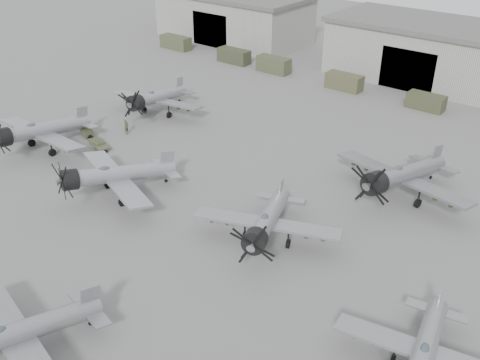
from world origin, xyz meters
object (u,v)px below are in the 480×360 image
object	(u,v)px
aircraft_near_1	(10,336)
aircraft_far_0	(155,98)
aircraft_mid_2	(266,222)
aircraft_mid_3	(424,351)
aircraft_mid_0	(37,131)
ground_crew	(126,127)
aircraft_far_1	(401,175)
tug_trailer	(91,137)
aircraft_mid_1	(112,175)

from	to	relation	value
aircraft_near_1	aircraft_far_0	bearing A→B (deg)	136.18
aircraft_mid_2	aircraft_mid_3	size ratio (longest dim) A/B	1.09
aircraft_mid_0	aircraft_near_1	bearing A→B (deg)	-36.08
ground_crew	aircraft_mid_0	bearing A→B (deg)	141.93
ground_crew	aircraft_far_1	bearing A→B (deg)	-94.08
aircraft_near_1	tug_trailer	size ratio (longest dim) A/B	1.88
aircraft_mid_1	ground_crew	bearing A→B (deg)	153.85
aircraft_mid_0	aircraft_far_0	xyz separation A→B (m)	(2.32, 15.53, -0.07)
aircraft_mid_0	aircraft_mid_3	xyz separation A→B (m)	(45.99, -3.27, -0.42)
aircraft_mid_0	tug_trailer	size ratio (longest dim) A/B	2.08
aircraft_mid_1	tug_trailer	size ratio (longest dim) A/B	2.01
aircraft_mid_1	tug_trailer	world-z (taller)	aircraft_mid_1
aircraft_far_1	ground_crew	bearing A→B (deg)	-159.16
aircraft_near_1	tug_trailer	xyz separation A→B (m)	(-23.49, 23.82, -1.71)
aircraft_mid_0	aircraft_far_1	xyz separation A→B (m)	(35.87, 15.65, 0.11)
aircraft_near_1	tug_trailer	bearing A→B (deg)	146.34
aircraft_far_1	ground_crew	size ratio (longest dim) A/B	7.77
aircraft_mid_2	ground_crew	bearing A→B (deg)	141.58
aircraft_mid_2	aircraft_mid_0	bearing A→B (deg)	160.73
aircraft_near_1	aircraft_mid_3	world-z (taller)	aircraft_near_1
aircraft_mid_1	tug_trailer	bearing A→B (deg)	170.46
aircraft_mid_1	aircraft_mid_2	world-z (taller)	aircraft_mid_1
aircraft_near_1	aircraft_far_0	distance (m)	41.15
tug_trailer	ground_crew	distance (m)	4.29
aircraft_mid_1	aircraft_mid_0	bearing A→B (deg)	-166.00
aircraft_mid_3	aircraft_mid_1	bearing A→B (deg)	165.06
aircraft_far_0	aircraft_near_1	bearing A→B (deg)	-67.07
aircraft_mid_1	aircraft_far_1	size ratio (longest dim) A/B	0.91
aircraft_mid_1	aircraft_mid_3	world-z (taller)	aircraft_mid_1
aircraft_near_1	tug_trailer	world-z (taller)	aircraft_near_1
aircraft_mid_2	tug_trailer	xyz separation A→B (m)	(-28.34, 3.70, -1.78)
aircraft_mid_3	ground_crew	distance (m)	43.94
aircraft_mid_2	aircraft_far_0	world-z (taller)	aircraft_far_0
aircraft_near_1	aircraft_mid_0	xyz separation A→B (m)	(-25.59, 18.40, 0.27)
aircraft_near_1	aircraft_far_1	bearing A→B (deg)	84.96
aircraft_near_1	aircraft_mid_0	bearing A→B (deg)	156.02
aircraft_mid_3	aircraft_far_1	xyz separation A→B (m)	(-10.12, 18.92, 0.53)
aircraft_far_0	aircraft_far_1	distance (m)	33.54
aircraft_mid_3	aircraft_far_0	bearing A→B (deg)	145.36
aircraft_mid_0	aircraft_mid_1	size ratio (longest dim) A/B	1.04
aircraft_mid_2	tug_trailer	size ratio (longest dim) A/B	1.90
aircraft_mid_2	aircraft_far_0	xyz separation A→B (m)	(-28.13, 13.82, 0.12)
aircraft_mid_2	aircraft_far_0	bearing A→B (deg)	131.34
aircraft_mid_1	aircraft_mid_2	bearing A→B (deg)	29.69
aircraft_mid_3	aircraft_far_1	distance (m)	21.47
aircraft_far_0	ground_crew	world-z (taller)	aircraft_far_0
aircraft_far_0	aircraft_far_1	xyz separation A→B (m)	(33.54, 0.12, 0.18)
aircraft_mid_2	aircraft_near_1	bearing A→B (deg)	-126.06
aircraft_mid_1	aircraft_mid_2	distance (m)	16.35
aircraft_far_0	aircraft_mid_1	bearing A→B (deg)	-65.88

